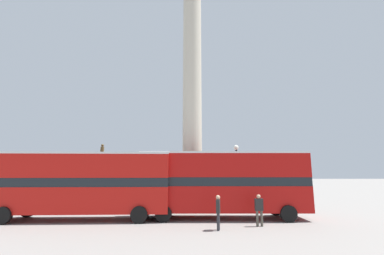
{
  "coord_description": "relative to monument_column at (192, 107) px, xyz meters",
  "views": [
    {
      "loc": [
        -0.02,
        -21.83,
        2.97
      ],
      "look_at": [
        0.0,
        0.0,
        6.79
      ],
      "focal_mm": 24.0,
      "sensor_mm": 36.0,
      "label": 1
    }
  ],
  "objects": [
    {
      "name": "ground_plane",
      "position": [
        0.0,
        0.0,
        -8.65
      ],
      "size": [
        200.0,
        200.0,
        0.0
      ],
      "primitive_type": "plane",
      "color": "gray"
    },
    {
      "name": "monument_column",
      "position": [
        0.0,
        0.0,
        0.0
      ],
      "size": [
        4.54,
        4.54,
        23.36
      ],
      "color": "#BCB29E",
      "rests_on": "ground_plane"
    },
    {
      "name": "bus_a",
      "position": [
        -7.13,
        -4.92,
        -6.31
      ],
      "size": [
        11.31,
        3.15,
        4.22
      ],
      "rotation": [
        0.0,
        0.0,
        0.04
      ],
      "color": "#B7140F",
      "rests_on": "ground_plane"
    },
    {
      "name": "bus_b",
      "position": [
        2.04,
        -4.36,
        -6.28
      ],
      "size": [
        10.84,
        2.87,
        4.29
      ],
      "rotation": [
        0.0,
        0.0,
        -0.0
      ],
      "color": "#A80F0C",
      "rests_on": "ground_plane"
    },
    {
      "name": "equestrian_statue",
      "position": [
        -9.18,
        4.33,
        -6.94
      ],
      "size": [
        3.17,
        2.37,
        5.83
      ],
      "rotation": [
        0.0,
        0.0,
        0.1
      ],
      "color": "#BCB29E",
      "rests_on": "ground_plane"
    },
    {
      "name": "street_lamp",
      "position": [
        3.47,
        -1.63,
        -5.95
      ],
      "size": [
        0.39,
        0.39,
        5.1
      ],
      "color": "black",
      "rests_on": "ground_plane"
    },
    {
      "name": "pedestrian_near_lamp",
      "position": [
        1.36,
        -7.81,
        -7.64
      ],
      "size": [
        0.27,
        0.49,
        1.78
      ],
      "rotation": [
        0.0,
        0.0,
        4.53
      ],
      "color": "#28282D",
      "rests_on": "ground_plane"
    },
    {
      "name": "pedestrian_by_plinth",
      "position": [
        3.76,
        -6.84,
        -7.67
      ],
      "size": [
        0.46,
        0.23,
        1.73
      ],
      "rotation": [
        0.0,
        0.0,
        3.18
      ],
      "color": "#4C473D",
      "rests_on": "ground_plane"
    }
  ]
}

